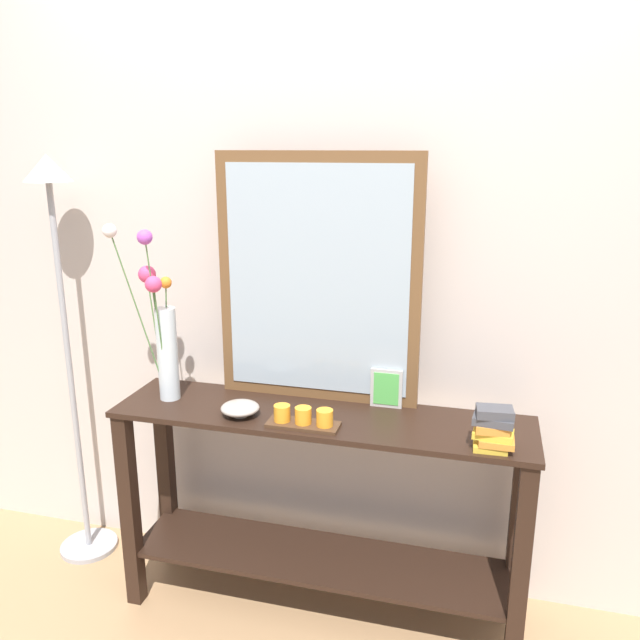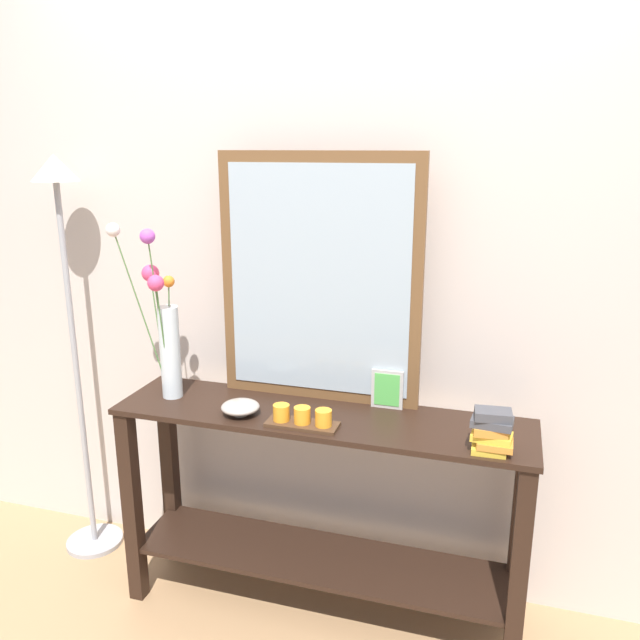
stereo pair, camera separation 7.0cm
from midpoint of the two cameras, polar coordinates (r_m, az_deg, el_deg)
name	(u,v)px [view 1 (the left image)]	position (r m, az deg, el deg)	size (l,w,h in m)	color
ground_plane	(320,609)	(2.67, -0.83, -24.57)	(7.00, 6.00, 0.02)	#A87F56
wall_back	(341,245)	(2.36, 1.03, 6.74)	(6.40, 0.08, 2.70)	beige
console_table	(320,494)	(2.38, -0.87, -15.34)	(1.47, 0.36, 0.80)	black
mirror_leaning	(318,280)	(2.25, -1.12, 3.58)	(0.74, 0.03, 0.89)	brown
tall_vase_left	(161,329)	(2.36, -14.94, -0.81)	(0.20, 0.15, 0.65)	silver
candle_tray	(303,419)	(2.14, -2.47, -8.85)	(0.24, 0.09, 0.07)	#472D1C
picture_frame_small	(386,388)	(2.28, 5.11, -6.15)	(0.11, 0.01, 0.14)	#B7B2AD
decorative_bowl	(240,408)	(2.24, -8.10, -7.86)	(0.13, 0.13, 0.05)	#9E9389
book_stack	(494,429)	(2.03, 14.37, -9.44)	(0.13, 0.10, 0.14)	gold
floor_lamp	(62,297)	(2.70, -22.91, 1.93)	(0.24, 0.24, 1.68)	#9E9EA3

